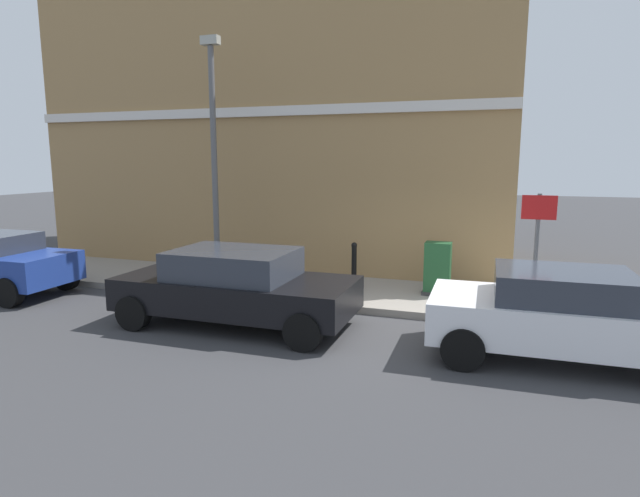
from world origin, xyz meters
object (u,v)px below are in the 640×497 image
car_black (236,286)px  lamppost (214,149)px  car_white (562,314)px  utility_cabinet (437,270)px  bollard_far_kerb (254,269)px  bollard_near_cabinet (354,263)px  street_sign (537,237)px

car_black → lamppost: bearing=-54.6°
car_white → lamppost: bearing=-21.1°
utility_cabinet → bollard_far_kerb: (-1.28, 3.78, 0.02)m
bollard_near_cabinet → car_white: bearing=-126.1°
car_black → utility_cabinet: (2.93, -3.33, -0.06)m
bollard_far_kerb → street_sign: (0.20, -5.66, 0.96)m
bollard_far_kerb → street_sign: bearing=-88.0°
car_black → utility_cabinet: bearing=-139.0°
bollard_near_cabinet → bollard_far_kerb: 2.32m
utility_cabinet → bollard_far_kerb: size_ratio=1.11×
lamppost → bollard_far_kerb: bearing=-125.6°
utility_cabinet → bollard_near_cabinet: bearing=87.0°
car_black → lamppost: (2.76, 1.99, 2.56)m
street_sign → lamppost: (0.91, 7.20, 1.64)m
car_white → street_sign: 2.05m
car_black → street_sign: street_sign is taller
lamppost → car_white: bearing=-109.9°
bollard_far_kerb → car_black: bearing=-165.0°
utility_cabinet → street_sign: (-1.08, -1.88, 0.98)m
car_black → bollard_near_cabinet: (3.03, -1.43, -0.04)m
lamppost → street_sign: bearing=-97.2°
car_white → bollard_far_kerb: 6.19m
car_black → street_sign: (1.85, -5.22, 0.92)m
car_white → bollard_far_kerb: bearing=-16.4°
lamppost → bollard_near_cabinet: bearing=-85.4°
bollard_far_kerb → utility_cabinet: bearing=-71.3°
car_white → car_black: (-0.04, 5.53, 0.00)m
utility_cabinet → bollard_far_kerb: utility_cabinet is taller
utility_cabinet → car_white: bearing=-142.8°
car_white → street_sign: street_sign is taller
utility_cabinet → car_black: bearing=131.3°
bollard_near_cabinet → lamppost: size_ratio=0.18×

